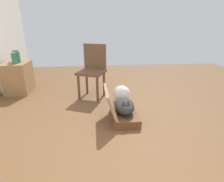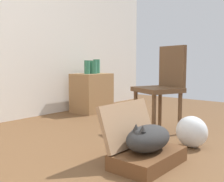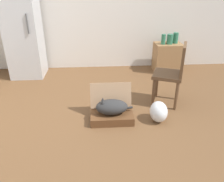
% 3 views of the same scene
% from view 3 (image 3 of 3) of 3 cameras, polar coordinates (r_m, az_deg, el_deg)
% --- Properties ---
extents(ground_plane, '(7.68, 7.68, 0.00)m').
position_cam_3_polar(ground_plane, '(3.26, -3.33, -6.85)').
color(ground_plane, brown).
rests_on(ground_plane, ground).
extents(wall_back, '(6.40, 0.15, 2.60)m').
position_cam_3_polar(wall_back, '(5.03, -4.27, 20.46)').
color(wall_back, silver).
rests_on(wall_back, ground).
extents(suitcase_base, '(0.59, 0.36, 0.12)m').
position_cam_3_polar(suitcase_base, '(3.19, -0.06, -6.47)').
color(suitcase_base, brown).
rests_on(suitcase_base, ground).
extents(suitcase_lid, '(0.59, 0.15, 0.36)m').
position_cam_3_polar(suitcase_lid, '(3.24, -0.30, -1.10)').
color(suitcase_lid, '#9B7756').
rests_on(suitcase_lid, suitcase_base).
extents(cat, '(0.52, 0.27, 0.23)m').
position_cam_3_polar(cat, '(3.10, -0.16, -3.99)').
color(cat, '#2D2D2D').
rests_on(cat, suitcase_base).
extents(plastic_bag_white, '(0.24, 0.30, 0.29)m').
position_cam_3_polar(plastic_bag_white, '(3.19, 11.66, -5.12)').
color(plastic_bag_white, silver).
rests_on(plastic_bag_white, ground).
extents(refrigerator, '(0.63, 0.64, 1.98)m').
position_cam_3_polar(refrigerator, '(4.82, -21.61, 14.89)').
color(refrigerator, '#B7BABC').
rests_on(refrigerator, ground).
extents(side_table, '(0.56, 0.44, 0.60)m').
position_cam_3_polar(side_table, '(5.06, 13.77, 8.25)').
color(side_table, olive).
rests_on(side_table, ground).
extents(vase_tall, '(0.09, 0.09, 0.20)m').
position_cam_3_polar(vase_tall, '(4.88, 12.82, 12.61)').
color(vase_tall, '#2D7051').
rests_on(vase_tall, side_table).
extents(vase_short, '(0.11, 0.11, 0.22)m').
position_cam_3_polar(vase_short, '(5.03, 15.74, 12.75)').
color(vase_short, '#2D7051').
rests_on(vase_short, side_table).
extents(vase_round, '(0.12, 0.12, 0.20)m').
position_cam_3_polar(vase_round, '(4.93, 14.39, 12.56)').
color(vase_round, '#2D7051').
rests_on(vase_round, side_table).
extents(chair, '(0.57, 0.58, 0.96)m').
position_cam_3_polar(chair, '(3.54, 15.11, 4.64)').
color(chair, brown).
rests_on(chair, ground).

